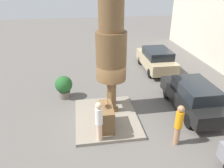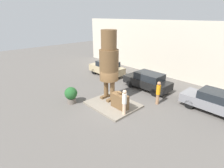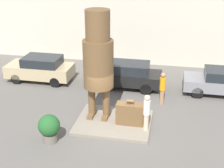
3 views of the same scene
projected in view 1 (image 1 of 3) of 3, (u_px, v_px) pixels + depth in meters
name	position (u px, v px, depth m)	size (l,w,h in m)	color
ground_plane	(106.00, 119.00, 10.71)	(60.00, 60.00, 0.00)	#605B56
pedestal	(106.00, 118.00, 10.67)	(3.62, 2.98, 0.15)	gray
statue_figure	(111.00, 49.00, 10.04)	(1.44, 1.44, 5.32)	brown
giant_suitcase	(107.00, 117.00, 9.68)	(1.32, 0.55, 1.29)	brown
tourist	(99.00, 120.00, 8.70)	(0.30, 0.30, 1.79)	beige
parked_car_tan	(156.00, 59.00, 15.96)	(4.21, 1.85, 1.63)	tan
parked_car_black	(193.00, 96.00, 11.01)	(4.38, 1.73, 1.61)	black
planter_pot	(64.00, 86.00, 12.30)	(0.97, 0.97, 1.31)	#70665B
worker_hivis	(179.00, 124.00, 8.68)	(0.31, 0.31, 1.84)	#A87A56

